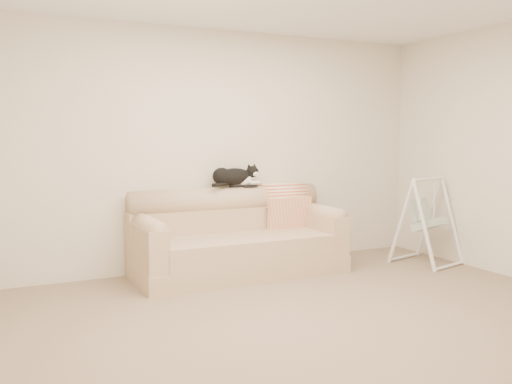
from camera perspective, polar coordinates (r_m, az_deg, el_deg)
ground_plane at (r=4.77m, az=6.03°, el=-12.24°), size 5.00×5.00×0.00m
room_shell at (r=4.54m, az=6.24°, el=6.42°), size 5.04×4.04×2.60m
sofa at (r=6.08m, az=-1.99°, el=-4.86°), size 2.20×0.93×0.90m
remote_a at (r=6.26m, az=-1.89°, el=0.62°), size 0.18×0.06×0.03m
remote_b at (r=6.29m, az=-0.56°, el=0.63°), size 0.17×0.05×0.02m
tuxedo_cat at (r=6.24m, az=-2.19°, el=1.56°), size 0.63×0.31×0.25m
throw_blanket at (r=6.53m, az=2.76°, el=-0.80°), size 0.53×0.38×0.58m
baby_swing at (r=6.79m, az=16.65°, el=-2.73°), size 0.74×0.77×1.00m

